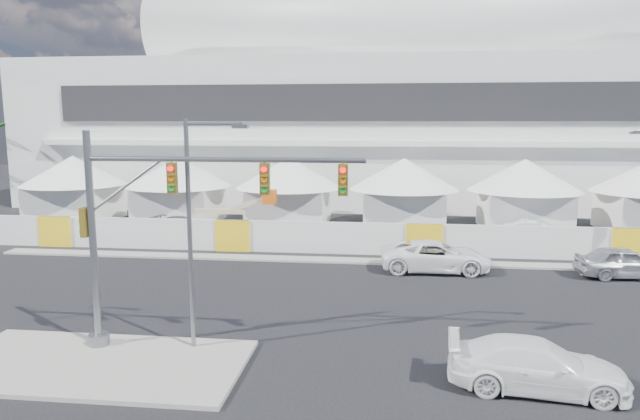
# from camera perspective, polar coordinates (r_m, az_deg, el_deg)

# --- Properties ---
(ground) EXTENTS (160.00, 160.00, 0.00)m
(ground) POSITION_cam_1_polar(r_m,az_deg,el_deg) (22.12, -3.34, -12.90)
(ground) COLOR black
(ground) RESTS_ON ground
(median_island) EXTENTS (10.00, 5.00, 0.15)m
(median_island) POSITION_cam_1_polar(r_m,az_deg,el_deg) (21.33, -21.45, -14.16)
(median_island) COLOR gray
(median_island) RESTS_ON ground
(stadium) EXTENTS (80.00, 24.80, 21.98)m
(stadium) POSITION_cam_1_polar(r_m,az_deg,el_deg) (61.95, 11.52, 9.85)
(stadium) COLOR silver
(stadium) RESTS_ON ground
(tent_row) EXTENTS (53.40, 8.40, 5.40)m
(tent_row) POSITION_cam_1_polar(r_m,az_deg,el_deg) (44.62, 2.59, 2.36)
(tent_row) COLOR white
(tent_row) RESTS_ON ground
(hoarding_fence) EXTENTS (70.00, 0.25, 2.00)m
(hoarding_fence) POSITION_cam_1_polar(r_m,az_deg,el_deg) (35.54, 10.35, -2.96)
(hoarding_fence) COLOR silver
(hoarding_fence) RESTS_ON ground
(sedan_silver) EXTENTS (2.28, 5.00, 1.67)m
(sedan_silver) POSITION_cam_1_polar(r_m,az_deg,el_deg) (34.21, 28.15, -4.63)
(sedan_silver) COLOR silver
(sedan_silver) RESTS_ON ground
(pickup_curb) EXTENTS (2.89, 6.08, 1.68)m
(pickup_curb) POSITION_cam_1_polar(r_m,az_deg,el_deg) (32.14, 11.51, -4.55)
(pickup_curb) COLOR white
(pickup_curb) RESTS_ON ground
(pickup_near) EXTENTS (2.71, 5.56, 1.56)m
(pickup_near) POSITION_cam_1_polar(r_m,az_deg,el_deg) (19.32, 20.87, -14.32)
(pickup_near) COLOR white
(pickup_near) RESTS_ON ground
(lot_car_a) EXTENTS (2.78, 4.90, 1.53)m
(lot_car_a) POSITION_cam_1_polar(r_m,az_deg,el_deg) (41.45, 20.95, -2.05)
(lot_car_a) COLOR white
(lot_car_a) RESTS_ON ground
(lot_car_c) EXTENTS (3.11, 4.97, 1.34)m
(lot_car_c) POSITION_cam_1_polar(r_m,az_deg,el_deg) (42.51, -13.58, -1.58)
(lot_car_c) COLOR #B1B1B6
(lot_car_c) RESTS_ON ground
(traffic_mast) EXTENTS (10.00, 0.75, 7.74)m
(traffic_mast) POSITION_cam_1_polar(r_m,az_deg,el_deg) (20.77, -16.89, -1.96)
(traffic_mast) COLOR slate
(traffic_mast) RESTS_ON median_island
(streetlight_median) EXTENTS (2.25, 0.23, 8.14)m
(streetlight_median) POSITION_cam_1_polar(r_m,az_deg,el_deg) (20.34, -12.38, -0.88)
(streetlight_median) COLOR slate
(streetlight_median) RESTS_ON median_island
(boom_lift) EXTENTS (6.89, 1.59, 3.51)m
(boom_lift) POSITION_cam_1_polar(r_m,az_deg,el_deg) (40.88, -10.57, -1.50)
(boom_lift) COLOR #E15D15
(boom_lift) RESTS_ON ground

